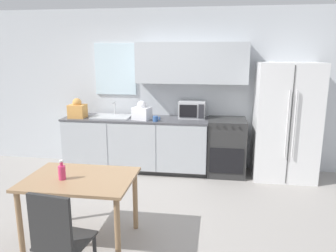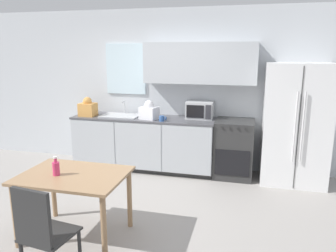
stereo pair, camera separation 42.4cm
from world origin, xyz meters
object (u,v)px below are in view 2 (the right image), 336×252
Objects in this scene: oven_range at (234,149)px; coffee_mug at (162,118)px; dining_table at (74,183)px; dining_chair_near at (41,230)px; refrigerator at (295,124)px; microwave at (200,110)px; drink_bottle at (56,168)px.

coffee_mug is (-1.13, -0.24, 0.49)m from oven_range.
coffee_mug is at bearing 78.01° from dining_table.
oven_range is 3.35m from dining_chair_near.
refrigerator reaches higher than oven_range.
refrigerator reaches higher than coffee_mug.
microwave is at bearing 174.30° from refrigerator.
coffee_mug is at bearing 91.76° from dining_chair_near.
coffee_mug reaches higher than dining_chair_near.
dining_chair_near reaches higher than dining_table.
dining_table is 0.25m from drink_bottle.
coffee_mug reaches higher than oven_range.
dining_chair_near is (-0.29, -2.80, -0.41)m from coffee_mug.
microwave is (-1.48, 0.15, 0.13)m from refrigerator.
drink_bottle is (-0.58, -2.09, -0.14)m from coffee_mug.
coffee_mug is 2.09m from dining_table.
dining_chair_near and drink_bottle have the same top height.
coffee_mug is at bearing -146.72° from microwave.
refrigerator is 1.50m from microwave.
dining_table is (-0.98, -2.38, -0.43)m from microwave.
dining_table is 0.79m from dining_chair_near.
microwave is 0.66m from coffee_mug.
microwave reaches higher than dining_table.
coffee_mug is (-2.03, -0.21, 0.03)m from refrigerator.
coffee_mug is 0.11× the size of dining_table.
coffee_mug is at bearing 74.35° from drink_bottle.
dining_table is at bearing -137.79° from refrigerator.
drink_bottle reaches higher than dining_table.
drink_bottle is (-2.62, -2.30, -0.11)m from refrigerator.
oven_range is at bearing -11.99° from microwave.
microwave is 2.71m from drink_bottle.
refrigerator is at bearing -5.70° from microwave.
dining_chair_near is at bearing -127.68° from refrigerator.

